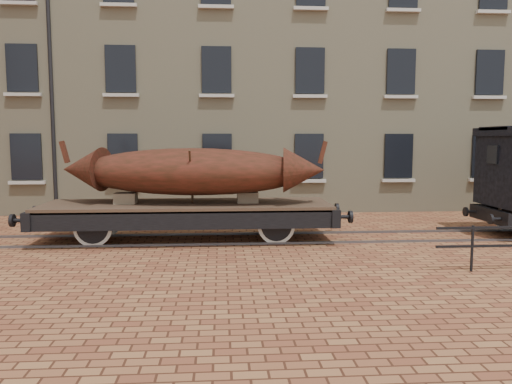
{
  "coord_description": "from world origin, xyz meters",
  "views": [
    {
      "loc": [
        -2.36,
        -13.94,
        2.82
      ],
      "look_at": [
        -1.34,
        0.5,
        1.3
      ],
      "focal_mm": 35.0,
      "sensor_mm": 36.0,
      "label": 1
    }
  ],
  "objects": [
    {
      "name": "warehouse_cream",
      "position": [
        3.0,
        9.99,
        7.0
      ],
      "size": [
        40.0,
        10.19,
        14.0
      ],
      "color": "tan",
      "rests_on": "ground"
    },
    {
      "name": "iron_boat",
      "position": [
        -3.16,
        0.0,
        1.95
      ],
      "size": [
        7.44,
        2.81,
        1.75
      ],
      "color": "#582016",
      "rests_on": "flatcar_wagon"
    },
    {
      "name": "rail_track",
      "position": [
        0.0,
        0.0,
        0.03
      ],
      "size": [
        30.0,
        1.52,
        0.06
      ],
      "color": "#59595E",
      "rests_on": "ground"
    },
    {
      "name": "ground",
      "position": [
        0.0,
        0.0,
        0.0
      ],
      "size": [
        90.0,
        90.0,
        0.0
      ],
      "primitive_type": "plane",
      "color": "brown"
    },
    {
      "name": "flatcar_wagon",
      "position": [
        -3.31,
        0.0,
        0.84
      ],
      "size": [
        8.97,
        2.43,
        1.35
      ],
      "color": "#403222",
      "rests_on": "ground"
    }
  ]
}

